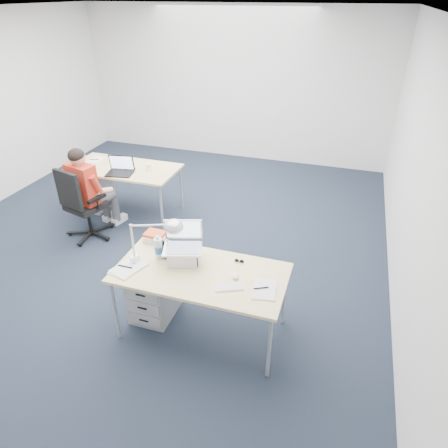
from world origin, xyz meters
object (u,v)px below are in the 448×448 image
object	(u,v)px
desk_far	(124,170)
seated_person	(92,191)
desk_lamp	(148,240)
sunglasses	(239,261)
book_stack	(155,237)
far_cup	(149,167)
desk_near	(201,276)
headphones	(171,254)
wireless_keyboard	(229,287)
computer_mouse	(235,276)
drawer_pedestal_near	(154,292)
cordless_phone	(163,247)
drawer_pedestal_far	(95,191)
water_bottle	(158,247)
office_chair	(87,218)
dark_laptop	(118,166)
can_koozie	(194,261)
silver_laptop	(182,244)
bear_figurine	(191,250)

from	to	relation	value
desk_far	seated_person	xyz separation A→B (m)	(-0.12, -0.65, -0.06)
desk_lamp	sunglasses	bearing A→B (deg)	13.20
book_stack	far_cup	distance (m)	1.92
desk_near	headphones	bearing A→B (deg)	156.52
wireless_keyboard	computer_mouse	xyz separation A→B (m)	(0.01, 0.16, 0.01)
computer_mouse	drawer_pedestal_near	bearing A→B (deg)	153.69
wireless_keyboard	cordless_phone	distance (m)	0.85
desk_far	seated_person	bearing A→B (deg)	-100.67
drawer_pedestal_far	water_bottle	xyz separation A→B (m)	(2.08, -1.90, 0.58)
desk_near	book_stack	world-z (taller)	book_stack
office_chair	sunglasses	distance (m)	2.65
water_bottle	dark_laptop	size ratio (longest dim) A/B	0.69
seated_person	can_koozie	world-z (taller)	seated_person
desk_near	dark_laptop	xyz separation A→B (m)	(-1.90, 1.77, 0.18)
book_stack	cordless_phone	distance (m)	0.23
cordless_phone	desk_lamp	xyz separation A→B (m)	(-0.02, -0.23, 0.21)
book_stack	sunglasses	xyz separation A→B (m)	(0.93, -0.09, -0.04)
seated_person	drawer_pedestal_far	distance (m)	0.84
desk_far	desk_lamp	bearing A→B (deg)	-53.96
water_bottle	sunglasses	distance (m)	0.79
can_koozie	book_stack	bearing A→B (deg)	152.60
desk_lamp	dark_laptop	size ratio (longest dim) A/B	1.56
far_cup	office_chair	bearing A→B (deg)	-124.49
water_bottle	desk_lamp	xyz separation A→B (m)	(-0.02, -0.13, 0.16)
desk_near	far_cup	xyz separation A→B (m)	(-1.57, 2.02, 0.10)
wireless_keyboard	dark_laptop	bearing A→B (deg)	114.57
wireless_keyboard	desk_lamp	size ratio (longest dim) A/B	0.44
silver_laptop	dark_laptop	size ratio (longest dim) A/B	1.07
headphones	dark_laptop	size ratio (longest dim) A/B	0.62
office_chair	computer_mouse	xyz separation A→B (m)	(2.47, -1.17, 0.45)
desk_lamp	far_cup	bearing A→B (deg)	109.88
seated_person	drawer_pedestal_far	xyz separation A→B (m)	(-0.44, 0.62, -0.35)
headphones	cordless_phone	distance (m)	0.11
computer_mouse	headphones	distance (m)	0.72
wireless_keyboard	headphones	xyz separation A→B (m)	(-0.69, 0.30, 0.01)
drawer_pedestal_near	far_cup	distance (m)	2.25
can_koozie	seated_person	bearing A→B (deg)	147.23
desk_lamp	dark_laptop	xyz separation A→B (m)	(-1.41, 1.81, -0.15)
sunglasses	drawer_pedestal_far	bearing A→B (deg)	148.32
desk_far	dark_laptop	distance (m)	0.31
wireless_keyboard	dark_laptop	world-z (taller)	dark_laptop
desk_far	sunglasses	size ratio (longest dim) A/B	16.93
dark_laptop	far_cup	size ratio (longest dim) A/B	3.47
wireless_keyboard	bear_figurine	bearing A→B (deg)	119.60
cordless_phone	desk_lamp	bearing A→B (deg)	-70.20
desk_far	office_chair	size ratio (longest dim) A/B	1.54
desk_far	water_bottle	distance (m)	2.46
desk_far	far_cup	distance (m)	0.43
computer_mouse	desk_lamp	xyz separation A→B (m)	(-0.82, -0.06, 0.26)
water_bottle	desk_near	bearing A→B (deg)	-10.77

